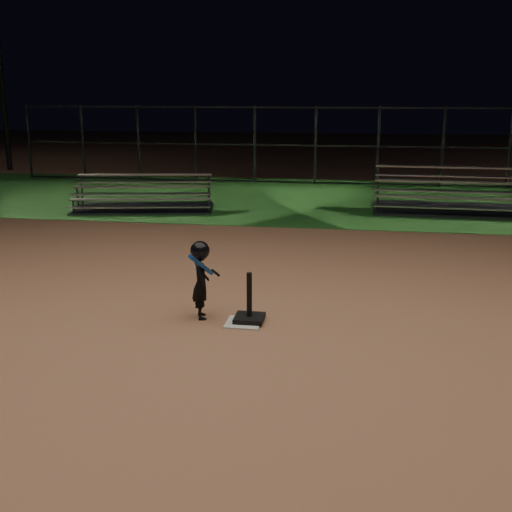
{
  "coord_description": "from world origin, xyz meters",
  "views": [
    {
      "loc": [
        1.38,
        -7.48,
        2.9
      ],
      "look_at": [
        0.0,
        1.0,
        0.65
      ],
      "focal_mm": 43.72,
      "sensor_mm": 36.0,
      "label": 1
    }
  ],
  "objects": [
    {
      "name": "batting_tee",
      "position": [
        0.06,
        0.07,
        0.13
      ],
      "size": [
        0.38,
        0.38,
        0.65
      ],
      "color": "black",
      "rests_on": "home_plate"
    },
    {
      "name": "backstop_fence",
      "position": [
        0.0,
        13.0,
        1.25
      ],
      "size": [
        20.08,
        0.08,
        2.5
      ],
      "color": "#38383D",
      "rests_on": "ground"
    },
    {
      "name": "bleacher_left",
      "position": [
        -4.0,
        7.62,
        0.18
      ],
      "size": [
        3.74,
        2.34,
        0.85
      ],
      "rotation": [
        0.0,
        0.0,
        0.2
      ],
      "color": "#A1A1A6",
      "rests_on": "ground"
    },
    {
      "name": "child_batter",
      "position": [
        -0.59,
        0.13,
        0.56
      ],
      "size": [
        0.42,
        0.61,
        1.05
      ],
      "rotation": [
        0.0,
        0.0,
        1.93
      ],
      "color": "black",
      "rests_on": "ground"
    },
    {
      "name": "bleacher_right",
      "position": [
        4.01,
        8.63,
        0.22
      ],
      "size": [
        4.42,
        2.26,
        1.07
      ],
      "rotation": [
        0.0,
        0.0,
        -0.03
      ],
      "color": "#ADADB2",
      "rests_on": "ground"
    },
    {
      "name": "grass_strip",
      "position": [
        0.0,
        10.0,
        0.01
      ],
      "size": [
        60.0,
        8.0,
        0.01
      ],
      "primitive_type": "cube",
      "color": "#1B4C18",
      "rests_on": "ground"
    },
    {
      "name": "home_plate",
      "position": [
        0.0,
        0.0,
        0.01
      ],
      "size": [
        0.45,
        0.45,
        0.02
      ],
      "primitive_type": "cube",
      "color": "beige",
      "rests_on": "ground"
    },
    {
      "name": "ground",
      "position": [
        0.0,
        0.0,
        0.0
      ],
      "size": [
        80.0,
        80.0,
        0.0
      ],
      "primitive_type": "plane",
      "color": "#9D6647",
      "rests_on": "ground"
    }
  ]
}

